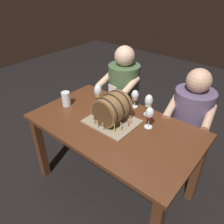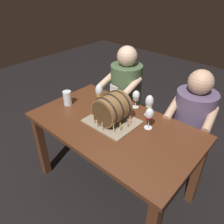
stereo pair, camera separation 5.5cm
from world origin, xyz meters
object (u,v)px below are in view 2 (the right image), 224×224
at_px(wine_glass_amber, 99,91).
at_px(person_seated_right, 190,128).
at_px(barrel_cake, 112,110).
at_px(menu_card, 114,93).
at_px(dining_table, 114,135).
at_px(person_seated_left, 125,100).
at_px(beer_pint, 68,99).
at_px(wine_glass_rose, 136,96).
at_px(wine_glass_white, 149,102).
at_px(wine_glass_red, 149,115).

xyz_separation_m(wine_glass_amber, person_seated_right, (0.73, 0.50, -0.34)).
bearing_deg(barrel_cake, menu_card, 129.02).
distance_m(dining_table, barrel_cake, 0.24).
height_order(menu_card, person_seated_left, person_seated_left).
relative_size(wine_glass_amber, beer_pint, 1.48).
height_order(wine_glass_amber, beer_pint, wine_glass_amber).
bearing_deg(dining_table, wine_glass_amber, 153.54).
height_order(wine_glass_rose, wine_glass_amber, wine_glass_amber).
xyz_separation_m(barrel_cake, beer_pint, (-0.51, -0.06, -0.06)).
bearing_deg(beer_pint, wine_glass_white, 27.97).
relative_size(wine_glass_white, wine_glass_amber, 0.96).
bearing_deg(person_seated_right, wine_glass_white, -127.89).
bearing_deg(wine_glass_rose, beer_pint, -142.59).
relative_size(dining_table, wine_glass_white, 7.24).
bearing_deg(wine_glass_white, wine_glass_red, -55.94).
xyz_separation_m(wine_glass_white, beer_pint, (-0.68, -0.36, -0.07)).
bearing_deg(barrel_cake, person_seated_left, 119.78).
bearing_deg(beer_pint, wine_glass_rose, 37.41).
relative_size(wine_glass_red, menu_card, 1.17).
distance_m(dining_table, wine_glass_white, 0.42).
relative_size(wine_glass_rose, person_seated_right, 0.15).
xyz_separation_m(wine_glass_white, wine_glass_red, (0.11, -0.16, -0.00)).
xyz_separation_m(dining_table, person_seated_left, (-0.40, 0.66, -0.08)).
relative_size(menu_card, person_seated_left, 0.13).
distance_m(wine_glass_rose, person_seated_left, 0.58).
bearing_deg(wine_glass_amber, menu_card, 67.47).
relative_size(wine_glass_rose, menu_card, 1.08).
distance_m(wine_glass_amber, person_seated_left, 0.60).
bearing_deg(person_seated_right, wine_glass_red, -107.68).
relative_size(dining_table, wine_glass_amber, 6.95).
relative_size(wine_glass_white, beer_pint, 1.42).
relative_size(wine_glass_rose, wine_glass_white, 0.88).
height_order(wine_glass_white, wine_glass_red, wine_glass_white).
height_order(dining_table, menu_card, menu_card).
xyz_separation_m(dining_table, wine_glass_rose, (-0.03, 0.34, 0.23)).
height_order(barrel_cake, wine_glass_amber, barrel_cake).
relative_size(wine_glass_red, person_seated_left, 0.16).
bearing_deg(barrel_cake, wine_glass_red, 26.27).
bearing_deg(wine_glass_white, menu_card, -179.03).
xyz_separation_m(beer_pint, person_seated_right, (0.95, 0.71, -0.27)).
relative_size(barrel_cake, wine_glass_rose, 2.38).
bearing_deg(person_seated_left, dining_table, -58.66).
distance_m(barrel_cake, person_seated_right, 0.85).
relative_size(wine_glass_red, beer_pint, 1.35).
xyz_separation_m(person_seated_left, person_seated_right, (0.81, 0.00, -0.02)).
distance_m(barrel_cake, beer_pint, 0.52).
relative_size(dining_table, menu_card, 8.89).
xyz_separation_m(menu_card, person_seated_left, (-0.13, 0.36, -0.27)).
height_order(beer_pint, menu_card, menu_card).
distance_m(wine_glass_white, wine_glass_red, 0.19).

